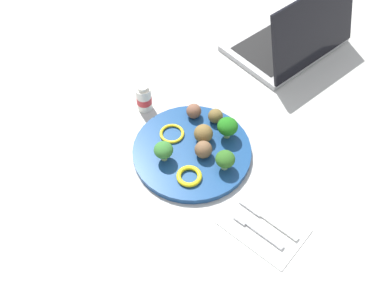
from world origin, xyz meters
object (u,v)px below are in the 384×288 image
meatball_back_left (203,150)px  yogurt_bottle (144,98)px  plate (192,151)px  knife (266,217)px  meatball_near_rim (194,111)px  fork (256,228)px  broccoli_floret_front_right (225,159)px  pepper_ring_mid_left (189,176)px  meatball_far_rim (203,133)px  pepper_ring_far_rim (173,133)px  napkin (263,226)px  meatball_center (215,116)px  broccoli_floret_mid_left (228,127)px  laptop (292,39)px  broccoli_floret_mid_right (163,150)px

meatball_back_left → yogurt_bottle: (0.22, -0.02, -0.00)m
plate → knife: (-0.23, 0.02, -0.00)m
meatball_near_rim → fork: size_ratio=0.31×
broccoli_floret_front_right → meatball_back_left: bearing=5.7°
pepper_ring_mid_left → meatball_back_left: bearing=-74.3°
yogurt_bottle → meatball_far_rim: bearing=-175.9°
meatball_far_rim → pepper_ring_mid_left: bearing=116.6°
pepper_ring_far_rim → pepper_ring_mid_left: bearing=149.7°
napkin → fork: 0.02m
plate → meatball_back_left: 0.04m
knife → meatball_center: bearing=-26.4°
broccoli_floret_mid_left → meatball_center: bearing=-19.1°
laptop → broccoli_floret_front_right: bearing=106.6°
meatball_far_rim → napkin: bearing=162.2°
meatball_far_rim → pepper_ring_far_rim: (0.06, 0.03, -0.02)m
plate → laptop: 0.47m
yogurt_bottle → meatball_back_left: bearing=174.7°
broccoli_floret_front_right → pepper_ring_mid_left: 0.09m
broccoli_floret_mid_left → napkin: (-0.21, 0.12, -0.05)m
broccoli_floret_mid_left → meatball_near_rim: 0.10m
broccoli_floret_mid_right → pepper_ring_mid_left: (-0.08, -0.00, -0.03)m
broccoli_floret_mid_right → laptop: size_ratio=0.15×
pepper_ring_far_rim → napkin: (-0.31, 0.04, -0.02)m
meatball_back_left → pepper_ring_mid_left: size_ratio=0.71×
broccoli_floret_mid_right → plate: bearing=-113.6°
plate → meatball_back_left: bearing=-169.4°
laptop → broccoli_floret_mid_right: bearing=92.0°
meatball_far_rim → yogurt_bottle: (0.19, 0.01, -0.00)m
broccoli_floret_mid_right → pepper_ring_far_rim: 0.08m
meatball_far_rim → meatball_back_left: meatball_far_rim is taller
meatball_near_rim → yogurt_bottle: (0.12, 0.05, 0.00)m
broccoli_floret_mid_left → napkin: 0.25m
fork → laptop: (0.28, -0.53, 0.03)m
broccoli_floret_mid_right → meatball_center: (-0.01, -0.17, -0.01)m
broccoli_floret_front_right → meatball_back_left: 0.06m
pepper_ring_mid_left → laptop: 0.54m
broccoli_floret_mid_right → fork: 0.27m
broccoli_floret_front_right → broccoli_floret_mid_right: bearing=32.7°
plate → yogurt_bottle: yogurt_bottle is taller
broccoli_floret_mid_left → meatball_center: 0.06m
meatball_back_left → broccoli_floret_front_right: bearing=-174.3°
knife → yogurt_bottle: yogurt_bottle is taller
broccoli_floret_front_right → meatball_near_rim: 0.17m
broccoli_floret_front_right → knife: broccoli_floret_front_right is taller
meatball_near_rim → yogurt_bottle: 0.13m
plate → meatball_near_rim: (0.07, -0.08, 0.03)m
napkin → plate: bearing=-9.1°
meatball_center → meatball_back_left: bearing=116.3°
broccoli_floret_front_right → napkin: size_ratio=0.30×
broccoli_floret_mid_right → meatball_back_left: (-0.06, -0.07, -0.01)m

